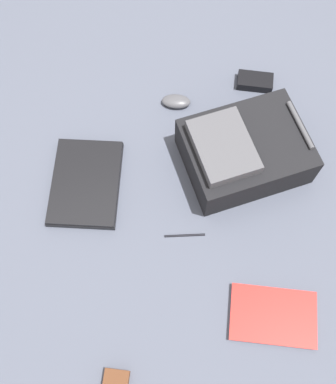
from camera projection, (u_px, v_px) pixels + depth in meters
ground_plane at (178, 205)px, 1.58m from camera, size 3.70×3.70×0.00m
backpack at (243, 151)px, 1.57m from camera, size 0.35×0.43×0.18m
laptop at (86, 183)px, 1.60m from camera, size 0.37×0.31×0.03m
book_comic at (273, 316)px, 1.43m from camera, size 0.25×0.30×0.02m
computer_mouse at (176, 101)px, 1.72m from camera, size 0.09×0.12×0.03m
power_brick at (255, 82)px, 1.76m from camera, size 0.11×0.15×0.04m
pen_black at (185, 235)px, 1.53m from camera, size 0.03×0.13×0.01m
earbud_pouch at (116, 383)px, 1.35m from camera, size 0.09×0.09×0.03m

